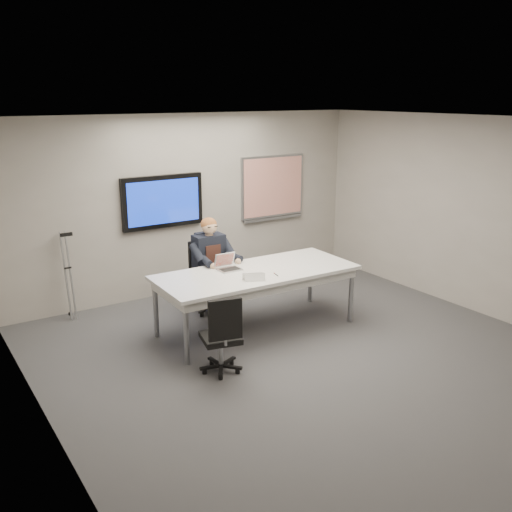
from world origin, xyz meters
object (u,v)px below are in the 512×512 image
office_chair_far (207,290)px  office_chair_near (222,349)px  conference_table (257,278)px  seated_person (216,278)px  laptop (228,265)px

office_chair_far → office_chair_near: bearing=-110.0°
conference_table → seated_person: size_ratio=1.92×
seated_person → laptop: bearing=-96.1°
conference_table → seated_person: seated_person is taller
conference_table → seated_person: 0.76m
seated_person → conference_table: bearing=-70.9°
conference_table → seated_person: (-0.23, 0.71, -0.16)m
office_chair_far → conference_table: bearing=-73.0°
office_chair_far → laptop: (-0.06, -0.69, 0.56)m
seated_person → laptop: seated_person is taller
office_chair_near → office_chair_far: bearing=-100.1°
office_chair_near → seated_person: bearing=-103.5°
office_chair_near → seated_person: seated_person is taller
seated_person → office_chair_near: bearing=-116.0°
office_chair_far → office_chair_near: office_chair_far is taller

